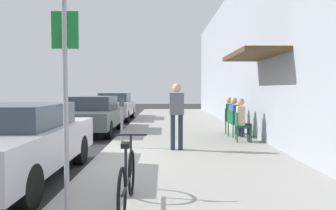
{
  "coord_description": "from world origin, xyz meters",
  "views": [
    {
      "loc": [
        1.58,
        -7.42,
        1.66
      ],
      "look_at": [
        1.75,
        6.88,
        0.97
      ],
      "focal_mm": 34.39,
      "sensor_mm": 36.0,
      "label": 1
    }
  ],
  "objects_px": {
    "bicycle_0": "(127,180)",
    "cafe_chair_1": "(234,122)",
    "parked_car_0": "(16,141)",
    "cafe_chair_2": "(229,119)",
    "parked_car_2": "(115,106)",
    "seated_patron_1": "(236,116)",
    "seated_patron_0": "(243,118)",
    "seated_patron_2": "(231,114)",
    "street_sign": "(66,92)",
    "pedestrian_standing": "(177,111)",
    "parked_car_1": "(94,114)",
    "parking_meter": "(122,119)",
    "cafe_chair_0": "(241,125)"
  },
  "relations": [
    {
      "from": "parked_car_1",
      "to": "cafe_chair_2",
      "type": "xyz_separation_m",
      "value": [
        4.94,
        -1.02,
        -0.1
      ]
    },
    {
      "from": "parking_meter",
      "to": "cafe_chair_1",
      "type": "height_order",
      "value": "parking_meter"
    },
    {
      "from": "cafe_chair_1",
      "to": "pedestrian_standing",
      "type": "bearing_deg",
      "value": -131.21
    },
    {
      "from": "parking_meter",
      "to": "cafe_chair_1",
      "type": "xyz_separation_m",
      "value": [
        3.39,
        1.84,
        -0.26
      ]
    },
    {
      "from": "parked_car_0",
      "to": "cafe_chair_1",
      "type": "bearing_deg",
      "value": 42.89
    },
    {
      "from": "street_sign",
      "to": "pedestrian_standing",
      "type": "xyz_separation_m",
      "value": [
        1.5,
        4.31,
        -0.52
      ]
    },
    {
      "from": "parked_car_2",
      "to": "seated_patron_1",
      "type": "relative_size",
      "value": 3.41
    },
    {
      "from": "seated_patron_0",
      "to": "pedestrian_standing",
      "type": "height_order",
      "value": "pedestrian_standing"
    },
    {
      "from": "street_sign",
      "to": "seated_patron_2",
      "type": "height_order",
      "value": "street_sign"
    },
    {
      "from": "parked_car_2",
      "to": "street_sign",
      "type": "bearing_deg",
      "value": -83.7
    },
    {
      "from": "parked_car_0",
      "to": "seated_patron_2",
      "type": "distance_m",
      "value": 7.34
    },
    {
      "from": "cafe_chair_0",
      "to": "seated_patron_1",
      "type": "height_order",
      "value": "seated_patron_1"
    },
    {
      "from": "parking_meter",
      "to": "cafe_chair_0",
      "type": "xyz_separation_m",
      "value": [
        3.39,
        0.91,
        -0.26
      ]
    },
    {
      "from": "seated_patron_2",
      "to": "cafe_chair_1",
      "type": "bearing_deg",
      "value": -94.3
    },
    {
      "from": "cafe_chair_1",
      "to": "parked_car_2",
      "type": "bearing_deg",
      "value": 124.98
    },
    {
      "from": "seated_patron_0",
      "to": "seated_patron_2",
      "type": "relative_size",
      "value": 1.0
    },
    {
      "from": "parked_car_0",
      "to": "seated_patron_0",
      "type": "xyz_separation_m",
      "value": [
        5.0,
        3.66,
        0.08
      ]
    },
    {
      "from": "parked_car_0",
      "to": "street_sign",
      "type": "xyz_separation_m",
      "value": [
        1.5,
        -1.94,
        0.91
      ]
    },
    {
      "from": "cafe_chair_2",
      "to": "parked_car_1",
      "type": "bearing_deg",
      "value": 168.37
    },
    {
      "from": "bicycle_0",
      "to": "seated_patron_2",
      "type": "relative_size",
      "value": 1.33
    },
    {
      "from": "parked_car_2",
      "to": "street_sign",
      "type": "relative_size",
      "value": 1.69
    },
    {
      "from": "parked_car_1",
      "to": "seated_patron_1",
      "type": "distance_m",
      "value": 5.31
    },
    {
      "from": "bicycle_0",
      "to": "cafe_chair_1",
      "type": "xyz_separation_m",
      "value": [
        2.74,
        6.23,
        0.14
      ]
    },
    {
      "from": "seated_patron_0",
      "to": "seated_patron_2",
      "type": "distance_m",
      "value": 1.71
    },
    {
      "from": "parking_meter",
      "to": "pedestrian_standing",
      "type": "height_order",
      "value": "pedestrian_standing"
    },
    {
      "from": "cafe_chair_0",
      "to": "pedestrian_standing",
      "type": "distance_m",
      "value": 2.39
    },
    {
      "from": "seated_patron_0",
      "to": "seated_patron_2",
      "type": "height_order",
      "value": "same"
    },
    {
      "from": "parking_meter",
      "to": "cafe_chair_2",
      "type": "distance_m",
      "value": 4.3
    },
    {
      "from": "bicycle_0",
      "to": "parked_car_2",
      "type": "bearing_deg",
      "value": 99.38
    },
    {
      "from": "seated_patron_1",
      "to": "seated_patron_2",
      "type": "height_order",
      "value": "same"
    },
    {
      "from": "parking_meter",
      "to": "seated_patron_0",
      "type": "height_order",
      "value": "parking_meter"
    },
    {
      "from": "seated_patron_0",
      "to": "pedestrian_standing",
      "type": "bearing_deg",
      "value": -147.24
    },
    {
      "from": "parked_car_2",
      "to": "seated_patron_1",
      "type": "distance_m",
      "value": 8.64
    },
    {
      "from": "bicycle_0",
      "to": "cafe_chair_1",
      "type": "distance_m",
      "value": 6.81
    },
    {
      "from": "seated_patron_0",
      "to": "cafe_chair_1",
      "type": "distance_m",
      "value": 0.95
    },
    {
      "from": "parked_car_0",
      "to": "bicycle_0",
      "type": "xyz_separation_m",
      "value": [
        2.2,
        -1.64,
        -0.25
      ]
    },
    {
      "from": "seated_patron_2",
      "to": "parked_car_0",
      "type": "bearing_deg",
      "value": -132.95
    },
    {
      "from": "parked_car_2",
      "to": "bicycle_0",
      "type": "height_order",
      "value": "parked_car_2"
    },
    {
      "from": "street_sign",
      "to": "seated_patron_2",
      "type": "bearing_deg",
      "value": 64.41
    },
    {
      "from": "pedestrian_standing",
      "to": "cafe_chair_0",
      "type": "bearing_deg",
      "value": 33.68
    },
    {
      "from": "parked_car_1",
      "to": "cafe_chair_0",
      "type": "xyz_separation_m",
      "value": [
        4.94,
        -2.73,
        -0.1
      ]
    },
    {
      "from": "parked_car_1",
      "to": "seated_patron_0",
      "type": "xyz_separation_m",
      "value": [
        5.0,
        -2.74,
        0.09
      ]
    },
    {
      "from": "cafe_chair_2",
      "to": "seated_patron_2",
      "type": "bearing_deg",
      "value": -9.44
    },
    {
      "from": "seated_patron_0",
      "to": "seated_patron_1",
      "type": "height_order",
      "value": "same"
    },
    {
      "from": "parked_car_0",
      "to": "cafe_chair_2",
      "type": "height_order",
      "value": "parked_car_0"
    },
    {
      "from": "parking_meter",
      "to": "street_sign",
      "type": "distance_m",
      "value": 4.75
    },
    {
      "from": "parked_car_1",
      "to": "pedestrian_standing",
      "type": "xyz_separation_m",
      "value": [
        3.0,
        -4.03,
        0.39
      ]
    },
    {
      "from": "parking_meter",
      "to": "seated_patron_1",
      "type": "distance_m",
      "value": 3.91
    },
    {
      "from": "parking_meter",
      "to": "seated_patron_0",
      "type": "distance_m",
      "value": 3.57
    },
    {
      "from": "seated_patron_0",
      "to": "cafe_chair_1",
      "type": "xyz_separation_m",
      "value": [
        -0.06,
        0.93,
        -0.19
      ]
    }
  ]
}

